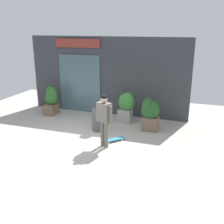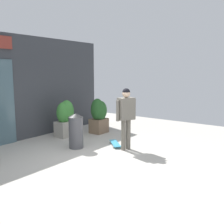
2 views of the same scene
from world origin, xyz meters
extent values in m
plane|color=#B2ADA3|center=(0.00, 0.00, 0.00)|extent=(12.00, 12.00, 0.00)
cube|color=#383A3F|center=(0.00, 3.17, 1.66)|extent=(7.06, 0.25, 3.32)
cylinder|color=#666056|center=(1.05, -0.16, 0.43)|extent=(0.13, 0.13, 0.86)
cylinder|color=#666056|center=(1.20, -0.22, 0.43)|extent=(0.13, 0.13, 0.86)
cube|color=#6B665B|center=(1.12, -0.19, 1.17)|extent=(0.51, 0.42, 0.61)
cylinder|color=#6B665B|center=(0.88, -0.08, 1.13)|extent=(0.09, 0.09, 0.58)
cylinder|color=#6B665B|center=(1.37, -0.30, 1.13)|extent=(0.09, 0.09, 0.58)
sphere|color=beige|center=(1.12, -0.19, 1.59)|extent=(0.22, 0.22, 0.22)
sphere|color=black|center=(1.12, -0.19, 1.63)|extent=(0.21, 0.21, 0.21)
cube|color=teal|center=(1.27, 0.29, 0.07)|extent=(0.69, 0.73, 0.02)
cylinder|color=silver|center=(1.36, 0.56, 0.03)|extent=(0.06, 0.06, 0.05)
cylinder|color=silver|center=(1.53, 0.41, 0.03)|extent=(0.06, 0.06, 0.05)
cylinder|color=silver|center=(1.02, 0.18, 0.03)|extent=(0.06, 0.06, 0.05)
cylinder|color=silver|center=(1.18, 0.03, 0.03)|extent=(0.06, 0.06, 0.05)
cube|color=brown|center=(2.23, 1.72, 0.26)|extent=(0.58, 0.48, 0.52)
ellipsoid|color=#235123|center=(2.13, 1.69, 0.85)|extent=(0.45, 0.47, 0.79)
ellipsoid|color=#235123|center=(2.32, 1.68, 0.80)|extent=(0.44, 0.38, 0.68)
ellipsoid|color=#235123|center=(2.18, 1.62, 0.76)|extent=(0.57, 0.40, 0.58)
cube|color=gray|center=(1.09, 2.30, 0.26)|extent=(0.52, 0.45, 0.52)
ellipsoid|color=#387A33|center=(1.20, 2.27, 0.85)|extent=(0.52, 0.44, 0.77)
ellipsoid|color=#387A33|center=(1.06, 2.29, 0.82)|extent=(0.48, 0.40, 0.71)
cylinder|color=#4C4C51|center=(0.40, 1.05, 0.45)|extent=(0.41, 0.41, 0.91)
cone|color=black|center=(0.40, 1.05, 0.96)|extent=(0.42, 0.42, 0.10)
camera|label=1|loc=(3.91, -7.55, 3.71)|focal=42.76mm
camera|label=2|loc=(-4.77, -4.12, 2.19)|focal=41.51mm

